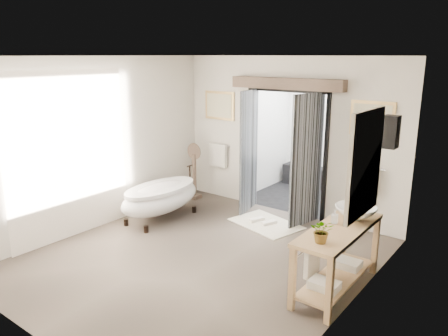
# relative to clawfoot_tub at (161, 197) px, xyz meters

# --- Properties ---
(ground_plane) EXTENTS (5.00, 5.00, 0.00)m
(ground_plane) POSITION_rel_clawfoot_tub_xyz_m (1.58, -0.78, -0.42)
(ground_plane) COLOR #65584C
(room_shell) EXTENTS (4.52, 5.02, 2.91)m
(room_shell) POSITION_rel_clawfoot_tub_xyz_m (1.55, -0.90, 1.44)
(room_shell) COLOR beige
(room_shell) RESTS_ON ground_plane
(shower_room) EXTENTS (2.22, 2.01, 2.51)m
(shower_room) POSITION_rel_clawfoot_tub_xyz_m (1.58, 3.21, 0.49)
(shower_room) COLOR black
(shower_room) RESTS_ON ground_plane
(back_wall_dressing) EXTENTS (3.82, 0.80, 2.52)m
(back_wall_dressing) POSITION_rel_clawfoot_tub_xyz_m (1.58, 1.53, 1.15)
(back_wall_dressing) COLOR black
(back_wall_dressing) RESTS_ON ground_plane
(clawfoot_tub) EXTENTS (0.78, 1.74, 0.85)m
(clawfoot_tub) POSITION_rel_clawfoot_tub_xyz_m (0.00, 0.00, 0.00)
(clawfoot_tub) COLOR black
(clawfoot_tub) RESTS_ON ground_plane
(vanity) EXTENTS (0.57, 1.60, 0.85)m
(vanity) POSITION_rel_clawfoot_tub_xyz_m (3.53, -0.43, 0.09)
(vanity) COLOR tan
(vanity) RESTS_ON ground_plane
(pedestal_mirror) EXTENTS (0.35, 0.23, 1.18)m
(pedestal_mirror) POSITION_rel_clawfoot_tub_xyz_m (-0.30, 1.26, 0.09)
(pedestal_mirror) COLOR brown
(pedestal_mirror) RESTS_ON ground_plane
(rug) EXTENTS (1.36, 1.07, 0.01)m
(rug) POSITION_rel_clawfoot_tub_xyz_m (1.66, 0.94, -0.41)
(rug) COLOR beige
(rug) RESTS_ON ground_plane
(slippers) EXTENTS (0.46, 0.30, 0.05)m
(slippers) POSITION_rel_clawfoot_tub_xyz_m (1.60, 0.94, -0.37)
(slippers) COLOR white
(slippers) RESTS_ON rug
(basin) EXTENTS (0.68, 0.68, 0.18)m
(basin) POSITION_rel_clawfoot_tub_xyz_m (3.61, -0.03, 0.53)
(basin) COLOR white
(basin) RESTS_ON vanity
(plant) EXTENTS (0.33, 0.31, 0.29)m
(plant) POSITION_rel_clawfoot_tub_xyz_m (3.57, -0.96, 0.58)
(plant) COLOR gray
(plant) RESTS_ON vanity
(soap_bottle_a) EXTENTS (0.09, 0.09, 0.17)m
(soap_bottle_a) POSITION_rel_clawfoot_tub_xyz_m (3.44, -0.31, 0.52)
(soap_bottle_a) COLOR gray
(soap_bottle_a) RESTS_ON vanity
(soap_bottle_b) EXTENTS (0.17, 0.17, 0.17)m
(soap_bottle_b) POSITION_rel_clawfoot_tub_xyz_m (3.55, 0.30, 0.52)
(soap_bottle_b) COLOR gray
(soap_bottle_b) RESTS_ON vanity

